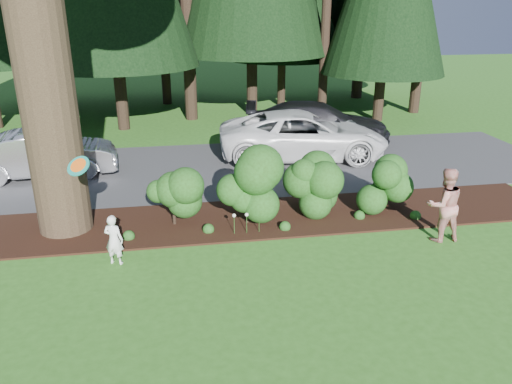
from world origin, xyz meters
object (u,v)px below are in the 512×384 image
Objects in this scene: car_silver_wagon at (44,154)px; car_white_suv at (303,135)px; child at (114,240)px; frisbee at (78,166)px; car_dark_suv at (318,124)px; adult at (444,205)px.

car_silver_wagon is 0.75× the size of car_white_suv.
car_white_suv is 8.89m from child.
frisbee is at bearing 143.03° from car_white_suv.
car_dark_suv is 11.24m from frisbee.
car_silver_wagon is 11.82m from adult.
car_white_suv is 10.93× the size of frisbee.
car_dark_suv is 8.43m from adult.
car_white_suv is at bearing -92.02° from car_silver_wagon.
frisbee is (-7.33, -8.40, 1.42)m from car_dark_suv.
car_white_suv is at bearing -78.38° from adult.
car_white_suv is (8.52, 0.59, 0.09)m from car_silver_wagon.
frisbee is at bearing -166.56° from car_silver_wagon.
car_white_suv is at bearing 158.91° from car_dark_suv.
frisbee is at bearing -1.26° from adult.
frisbee reaches higher than child.
car_white_suv is 3.33× the size of adult.
car_white_suv is 1.07× the size of car_dark_suv.
adult is 3.28× the size of frisbee.
frisbee is (-6.34, -6.78, 1.40)m from car_white_suv.
adult is (0.55, -8.41, 0.05)m from car_dark_suv.
adult reaches higher than car_white_suv.
frisbee is at bearing 30.44° from child.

